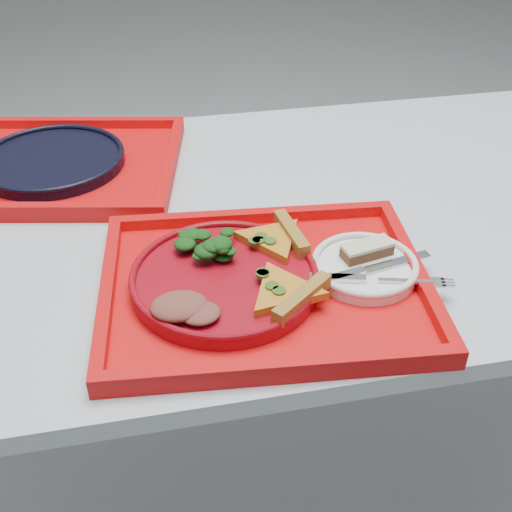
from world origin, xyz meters
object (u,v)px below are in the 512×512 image
tray_main (265,289)px  navy_plate (53,162)px  dessert_bar (367,250)px  tray_far (54,168)px  dinner_plate (225,281)px

tray_main → navy_plate: (-0.31, 0.42, 0.01)m
tray_main → dessert_bar: dessert_bar is taller
tray_far → navy_plate: (0.00, 0.00, 0.01)m
tray_far → dessert_bar: 0.61m
tray_main → navy_plate: navy_plate is taller
navy_plate → tray_far: bearing=0.0°
navy_plate → dinner_plate: bearing=-58.3°
dinner_plate → tray_main: bearing=-10.3°
tray_main → tray_far: bearing=131.6°
dinner_plate → navy_plate: bearing=121.7°
dinner_plate → navy_plate: (-0.25, 0.41, -0.00)m
tray_main → tray_far: same height
tray_far → dinner_plate: size_ratio=1.73×
tray_far → navy_plate: bearing=0.0°
tray_main → navy_plate: 0.52m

